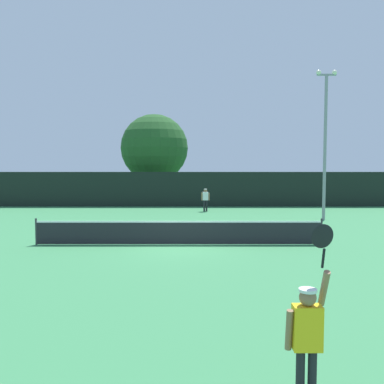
{
  "coord_description": "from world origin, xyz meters",
  "views": [
    {
      "loc": [
        0.53,
        -16.62,
        3.29
      ],
      "look_at": [
        0.62,
        3.27,
        1.91
      ],
      "focal_mm": 38.89,
      "sensor_mm": 36.0,
      "label": 1
    }
  ],
  "objects_px": {
    "player_receiving": "(204,198)",
    "parked_car_near": "(150,191)",
    "player_serving": "(306,329)",
    "light_pole": "(323,136)",
    "large_tree": "(153,148)",
    "tennis_ball": "(240,233)",
    "parked_car_mid": "(301,192)"
  },
  "relations": [
    {
      "from": "parked_car_mid",
      "to": "tennis_ball",
      "type": "bearing_deg",
      "value": -110.7
    },
    {
      "from": "tennis_ball",
      "to": "large_tree",
      "type": "relative_size",
      "value": 0.01
    },
    {
      "from": "tennis_ball",
      "to": "player_serving",
      "type": "bearing_deg",
      "value": -93.26
    },
    {
      "from": "large_tree",
      "to": "parked_car_mid",
      "type": "distance_m",
      "value": 13.69
    },
    {
      "from": "player_receiving",
      "to": "parked_car_mid",
      "type": "distance_m",
      "value": 12.39
    },
    {
      "from": "player_serving",
      "to": "light_pole",
      "type": "height_order",
      "value": "light_pole"
    },
    {
      "from": "player_serving",
      "to": "tennis_ball",
      "type": "distance_m",
      "value": 13.83
    },
    {
      "from": "tennis_ball",
      "to": "parked_car_mid",
      "type": "relative_size",
      "value": 0.02
    },
    {
      "from": "player_receiving",
      "to": "player_serving",
      "type": "bearing_deg",
      "value": 91.56
    },
    {
      "from": "parked_car_mid",
      "to": "player_receiving",
      "type": "bearing_deg",
      "value": -133.87
    },
    {
      "from": "light_pole",
      "to": "parked_car_near",
      "type": "bearing_deg",
      "value": 129.73
    },
    {
      "from": "player_serving",
      "to": "parked_car_near",
      "type": "distance_m",
      "value": 32.74
    },
    {
      "from": "player_receiving",
      "to": "large_tree",
      "type": "relative_size",
      "value": 0.21
    },
    {
      "from": "player_receiving",
      "to": "parked_car_near",
      "type": "bearing_deg",
      "value": -64.04
    },
    {
      "from": "player_serving",
      "to": "parked_car_mid",
      "type": "bearing_deg",
      "value": 75.17
    },
    {
      "from": "player_receiving",
      "to": "large_tree",
      "type": "distance_m",
      "value": 9.65
    },
    {
      "from": "player_serving",
      "to": "tennis_ball",
      "type": "height_order",
      "value": "player_serving"
    },
    {
      "from": "large_tree",
      "to": "parked_car_near",
      "type": "relative_size",
      "value": 1.71
    },
    {
      "from": "player_receiving",
      "to": "parked_car_mid",
      "type": "relative_size",
      "value": 0.36
    },
    {
      "from": "light_pole",
      "to": "parked_car_near",
      "type": "xyz_separation_m",
      "value": [
        -11.35,
        13.65,
        -4.09
      ]
    },
    {
      "from": "light_pole",
      "to": "parked_car_near",
      "type": "relative_size",
      "value": 1.96
    },
    {
      "from": "parked_car_near",
      "to": "light_pole",
      "type": "bearing_deg",
      "value": -56.93
    },
    {
      "from": "tennis_ball",
      "to": "parked_car_near",
      "type": "xyz_separation_m",
      "value": [
        -6.0,
        18.55,
        0.74
      ]
    },
    {
      "from": "player_serving",
      "to": "light_pole",
      "type": "relative_size",
      "value": 0.29
    },
    {
      "from": "player_receiving",
      "to": "parked_car_near",
      "type": "xyz_separation_m",
      "value": [
        -4.59,
        9.43,
        -0.16
      ]
    },
    {
      "from": "light_pole",
      "to": "large_tree",
      "type": "bearing_deg",
      "value": 132.09
    },
    {
      "from": "player_serving",
      "to": "parked_car_mid",
      "type": "distance_m",
      "value": 32.54
    },
    {
      "from": "player_receiving",
      "to": "parked_car_near",
      "type": "height_order",
      "value": "parked_car_near"
    },
    {
      "from": "large_tree",
      "to": "parked_car_mid",
      "type": "relative_size",
      "value": 1.76
    },
    {
      "from": "player_serving",
      "to": "large_tree",
      "type": "relative_size",
      "value": 0.33
    },
    {
      "from": "large_tree",
      "to": "parked_car_mid",
      "type": "bearing_deg",
      "value": 2.94
    },
    {
      "from": "large_tree",
      "to": "player_receiving",
      "type": "bearing_deg",
      "value": -62.08
    }
  ]
}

